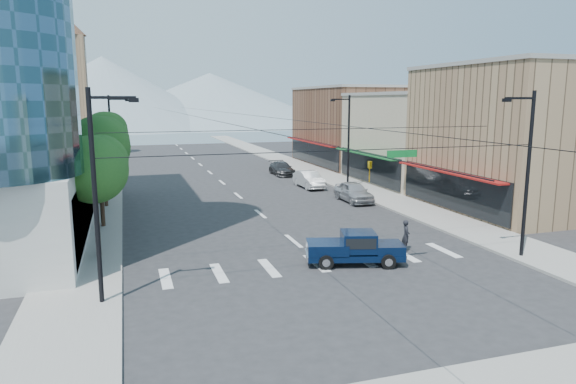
% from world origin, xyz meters
% --- Properties ---
extents(ground, '(160.00, 160.00, 0.00)m').
position_xyz_m(ground, '(0.00, 0.00, 0.00)').
color(ground, '#28282B').
rests_on(ground, ground).
extents(sidewalk_left, '(4.00, 120.00, 0.15)m').
position_xyz_m(sidewalk_left, '(-12.00, 40.00, 0.07)').
color(sidewalk_left, gray).
rests_on(sidewalk_left, ground).
extents(sidewalk_right, '(4.00, 120.00, 0.15)m').
position_xyz_m(sidewalk_right, '(12.00, 40.00, 0.07)').
color(sidewalk_right, gray).
rests_on(sidewalk_right, ground).
extents(shop_near, '(12.00, 14.00, 11.00)m').
position_xyz_m(shop_near, '(20.00, 10.00, 5.50)').
color(shop_near, '#8C6B4C').
rests_on(shop_near, ground).
extents(shop_mid, '(12.00, 14.00, 9.00)m').
position_xyz_m(shop_mid, '(20.00, 24.00, 4.50)').
color(shop_mid, tan).
rests_on(shop_mid, ground).
extents(shop_far, '(12.00, 18.00, 10.00)m').
position_xyz_m(shop_far, '(20.00, 40.00, 5.00)').
color(shop_far, brown).
rests_on(shop_far, ground).
extents(clock_tower, '(4.80, 4.80, 20.40)m').
position_xyz_m(clock_tower, '(-16.50, 62.00, 10.64)').
color(clock_tower, '#8C6B4C').
rests_on(clock_tower, ground).
extents(mountain_left, '(80.00, 80.00, 22.00)m').
position_xyz_m(mountain_left, '(-15.00, 150.00, 11.00)').
color(mountain_left, gray).
rests_on(mountain_left, ground).
extents(mountain_right, '(90.00, 90.00, 18.00)m').
position_xyz_m(mountain_right, '(20.00, 160.00, 9.00)').
color(mountain_right, gray).
rests_on(mountain_right, ground).
extents(tree_near, '(3.65, 3.64, 6.71)m').
position_xyz_m(tree_near, '(-11.07, 6.10, 4.99)').
color(tree_near, black).
rests_on(tree_near, ground).
extents(tree_midnear, '(4.09, 4.09, 7.52)m').
position_xyz_m(tree_midnear, '(-11.07, 13.10, 5.59)').
color(tree_midnear, black).
rests_on(tree_midnear, ground).
extents(tree_midfar, '(3.65, 3.64, 6.71)m').
position_xyz_m(tree_midfar, '(-11.07, 20.10, 4.99)').
color(tree_midfar, black).
rests_on(tree_midfar, ground).
extents(tree_far, '(4.09, 4.09, 7.52)m').
position_xyz_m(tree_far, '(-11.07, 27.10, 5.59)').
color(tree_far, black).
rests_on(tree_far, ground).
extents(signal_rig, '(21.80, 0.20, 9.00)m').
position_xyz_m(signal_rig, '(0.19, -1.00, 4.64)').
color(signal_rig, black).
rests_on(signal_rig, ground).
extents(lamp_pole_nw, '(2.00, 0.25, 9.00)m').
position_xyz_m(lamp_pole_nw, '(-10.67, 30.00, 4.94)').
color(lamp_pole_nw, black).
rests_on(lamp_pole_nw, ground).
extents(lamp_pole_ne, '(2.00, 0.25, 9.00)m').
position_xyz_m(lamp_pole_ne, '(10.67, 22.00, 4.94)').
color(lamp_pole_ne, black).
rests_on(lamp_pole_ne, ground).
extents(pickup_truck, '(5.40, 3.12, 1.73)m').
position_xyz_m(pickup_truck, '(1.64, 0.80, 0.90)').
color(pickup_truck, '#071633').
rests_on(pickup_truck, ground).
extents(pedestrian, '(0.61, 0.76, 1.80)m').
position_xyz_m(pedestrian, '(5.48, 2.13, 0.90)').
color(pedestrian, black).
rests_on(pedestrian, ground).
extents(parked_car_near, '(2.05, 5.00, 1.70)m').
position_xyz_m(parked_car_near, '(8.78, 16.27, 0.85)').
color(parked_car_near, '#A0A0A5').
rests_on(parked_car_near, ground).
extents(parked_car_mid, '(1.86, 5.03, 1.64)m').
position_xyz_m(parked_car_mid, '(7.60, 24.11, 0.82)').
color(parked_car_mid, silver).
rests_on(parked_car_mid, ground).
extents(parked_car_far, '(2.13, 5.18, 1.50)m').
position_xyz_m(parked_car_far, '(7.60, 33.34, 0.75)').
color(parked_car_far, '#2D2E30').
rests_on(parked_car_far, ground).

